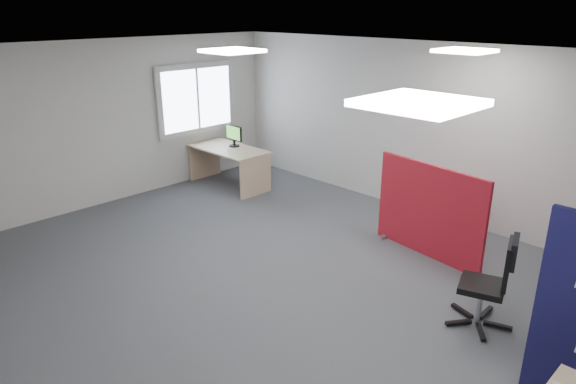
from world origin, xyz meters
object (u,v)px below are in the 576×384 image
Objects in this scene: monitor_second at (234,135)px; office_chair at (494,277)px; second_desk at (230,157)px; red_divider at (429,212)px.

office_chair is (5.46, -1.08, -0.36)m from monitor_second.
monitor_second is at bearing 96.59° from second_desk.
second_desk is 3.54× the size of monitor_second.
red_divider is at bearing 0.70° from second_desk.
monitor_second reaches higher than office_chair.
red_divider reaches higher than second_desk.
office_chair is (5.44, -0.97, 0.04)m from second_desk.
red_divider is at bearing 124.22° from office_chair.
office_chair is at bearing -10.09° from second_desk.
office_chair is at bearing -29.53° from red_divider.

